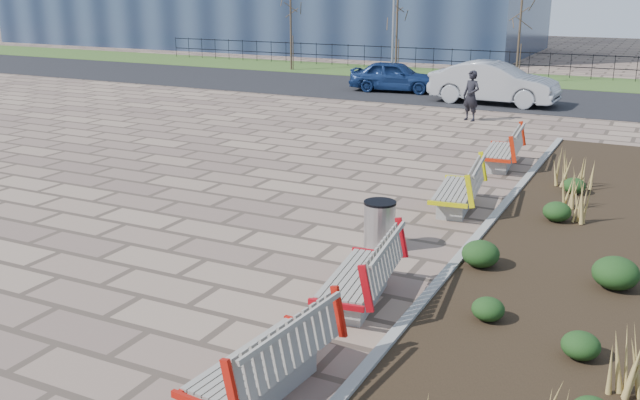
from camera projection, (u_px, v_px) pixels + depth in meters
The scene contains 18 objects.
ground at pixel (142, 296), 10.73m from camera, with size 120.00×120.00×0.00m, color #836C5A.
planting_bed at pixel (617, 253), 12.31m from camera, with size 4.50×18.00×0.10m, color black.
planting_curb at pixel (484, 231), 13.30m from camera, with size 0.16×18.00×0.15m, color gray.
grass_verge_far at pixel (522, 80), 34.67m from camera, with size 80.00×5.00×0.04m, color #33511E.
road at pixel (492, 96), 29.54m from camera, with size 80.00×7.00×0.02m, color black.
bench_a at pixel (261, 355), 8.03m from camera, with size 0.90×2.10×1.00m, color #B3150B, non-canonical shape.
bench_b at pixel (358, 271), 10.35m from camera, with size 0.90×2.10×1.00m, color red, non-canonical shape.
bench_c at pixel (456, 187), 14.65m from camera, with size 0.90×2.10×1.00m, color yellow, non-canonical shape.
bench_d at pixel (501, 148), 18.07m from camera, with size 0.90×2.10×1.00m, color red, non-canonical shape.
litter_bin at pixel (379, 226), 12.53m from camera, with size 0.55×0.55×0.85m, color #B2B2B7.
pedestrian at pixel (471, 96), 24.16m from camera, with size 0.62×0.41×1.71m, color black.
car_blue at pixel (395, 76), 30.70m from camera, with size 1.54×3.83×1.31m, color navy.
car_silver at pixel (494, 83), 27.52m from camera, with size 1.70×4.87×1.61m, color #93969A.
tree_a at pixel (291, 32), 37.94m from camera, with size 1.40×1.40×4.00m, color #4C3D2D, non-canonical shape.
tree_b at pixel (397, 35), 35.37m from camera, with size 1.40×1.40×4.00m, color #4C3D2D, non-canonical shape.
tree_c at pixel (519, 39), 32.80m from camera, with size 1.40×1.40×4.00m, color #4C3D2D, non-canonical shape.
lamp_west at pixel (394, 15), 34.65m from camera, with size 0.24×0.60×6.00m, color gray, non-canonical shape.
railing_fence at pixel (529, 64), 35.77m from camera, with size 44.00×0.10×1.20m, color black, non-canonical shape.
Camera 1 is at (6.80, -7.60, 4.51)m, focal length 40.00 mm.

